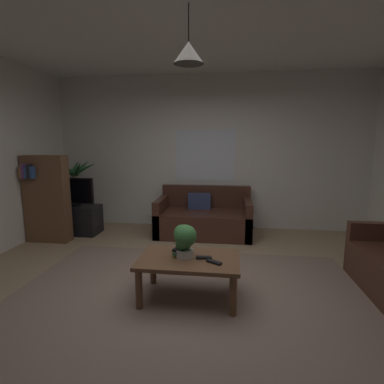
% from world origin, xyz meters
% --- Properties ---
extents(floor, '(5.74, 5.17, 0.02)m').
position_xyz_m(floor, '(0.00, 0.00, -0.01)').
color(floor, '#9E8466').
rests_on(floor, ground).
extents(rug, '(3.73, 2.84, 0.01)m').
position_xyz_m(rug, '(0.00, -0.20, 0.00)').
color(rug, gray).
rests_on(rug, ground).
extents(wall_back, '(5.86, 0.06, 2.82)m').
position_xyz_m(wall_back, '(0.00, 2.62, 1.41)').
color(wall_back, silver).
rests_on(wall_back, ground).
extents(ceiling, '(5.74, 5.17, 0.02)m').
position_xyz_m(ceiling, '(0.00, 0.00, 2.83)').
color(ceiling, white).
extents(window_pane, '(1.10, 0.01, 0.94)m').
position_xyz_m(window_pane, '(-0.06, 2.58, 1.37)').
color(window_pane, white).
extents(couch_under_window, '(1.62, 0.89, 0.82)m').
position_xyz_m(couch_under_window, '(-0.02, 2.08, 0.27)').
color(couch_under_window, '#47281E').
rests_on(couch_under_window, ground).
extents(coffee_table, '(1.02, 0.65, 0.44)m').
position_xyz_m(coffee_table, '(0.02, -0.11, 0.37)').
color(coffee_table, brown).
rests_on(coffee_table, ground).
extents(book_on_table_0, '(0.15, 0.10, 0.03)m').
position_xyz_m(book_on_table_0, '(-0.07, -0.08, 0.45)').
color(book_on_table_0, gold).
rests_on(book_on_table_0, coffee_table).
extents(book_on_table_1, '(0.15, 0.13, 0.03)m').
position_xyz_m(book_on_table_1, '(-0.08, -0.08, 0.48)').
color(book_on_table_1, '#387247').
rests_on(book_on_table_1, coffee_table).
extents(book_on_table_2, '(0.16, 0.15, 0.03)m').
position_xyz_m(book_on_table_2, '(-0.07, -0.08, 0.51)').
color(book_on_table_2, black).
rests_on(book_on_table_2, coffee_table).
extents(remote_on_table_0, '(0.16, 0.06, 0.02)m').
position_xyz_m(remote_on_table_0, '(0.18, -0.11, 0.45)').
color(remote_on_table_0, black).
rests_on(remote_on_table_0, coffee_table).
extents(remote_on_table_1, '(0.16, 0.13, 0.02)m').
position_xyz_m(remote_on_table_1, '(0.29, -0.21, 0.45)').
color(remote_on_table_1, black).
rests_on(remote_on_table_1, coffee_table).
extents(potted_plant_on_table, '(0.24, 0.24, 0.34)m').
position_xyz_m(potted_plant_on_table, '(-0.03, -0.09, 0.63)').
color(potted_plant_on_table, beige).
rests_on(potted_plant_on_table, coffee_table).
extents(tv_stand, '(0.90, 0.44, 0.50)m').
position_xyz_m(tv_stand, '(-2.32, 1.84, 0.25)').
color(tv_stand, black).
rests_on(tv_stand, ground).
extents(tv, '(0.79, 0.16, 0.49)m').
position_xyz_m(tv, '(-2.32, 1.81, 0.75)').
color(tv, black).
rests_on(tv, tv_stand).
extents(potted_palm_corner, '(0.90, 0.79, 1.33)m').
position_xyz_m(potted_palm_corner, '(-2.49, 2.25, 0.64)').
color(potted_palm_corner, '#B77051').
rests_on(potted_palm_corner, ground).
extents(bookshelf_corner, '(0.70, 0.31, 1.40)m').
position_xyz_m(bookshelf_corner, '(-2.50, 1.38, 0.71)').
color(bookshelf_corner, brown).
rests_on(bookshelf_corner, ground).
extents(pendant_lamp, '(0.28, 0.28, 0.51)m').
position_xyz_m(pendant_lamp, '(0.02, -0.11, 2.40)').
color(pendant_lamp, black).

